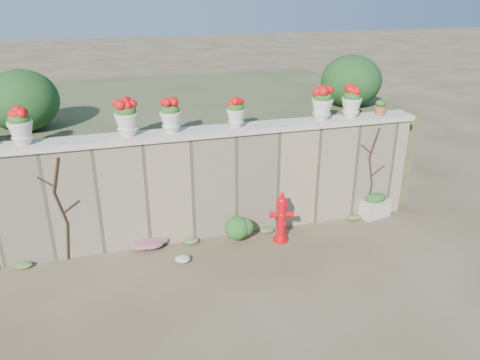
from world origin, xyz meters
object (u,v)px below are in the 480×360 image
object	(u,v)px
fire_hydrant	(281,217)
urn_pot_0	(20,126)
terracotta_pot	(380,108)
planter_box	(375,206)

from	to	relation	value
fire_hydrant	urn_pot_0	distance (m)	4.69
urn_pot_0	terracotta_pot	bearing A→B (deg)	-0.00
urn_pot_0	terracotta_pot	distance (m)	6.51
terracotta_pot	planter_box	bearing A→B (deg)	-97.18
planter_box	urn_pot_0	distance (m)	6.84
fire_hydrant	planter_box	xyz separation A→B (m)	(2.24, 0.42, -0.27)
planter_box	urn_pot_0	world-z (taller)	urn_pot_0
urn_pot_0	terracotta_pot	world-z (taller)	urn_pot_0
planter_box	urn_pot_0	size ratio (longest dim) A/B	1.09
fire_hydrant	terracotta_pot	world-z (taller)	terracotta_pot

